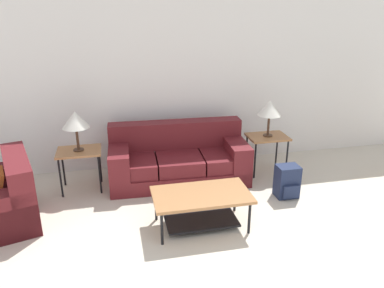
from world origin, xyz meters
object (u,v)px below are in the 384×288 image
side_table_left (79,155)px  table_lamp_right (270,108)px  backpack (287,182)px  coffee_table (201,202)px  side_table_right (267,140)px  couch (178,161)px  table_lamp_left (75,120)px

side_table_left → table_lamp_right: (2.74, 0.00, 0.49)m
backpack → coffee_table: bearing=-160.4°
side_table_right → backpack: size_ratio=1.33×
side_table_right → backpack: bearing=-92.8°
couch → side_table_right: bearing=-1.1°
couch → side_table_right: (1.37, -0.03, 0.23)m
table_lamp_left → backpack: (2.70, -0.81, -0.80)m
side_table_left → side_table_right: 2.74m
side_table_left → table_lamp_right: 2.79m
side_table_right → table_lamp_right: (0.00, 0.00, 0.49)m
side_table_left → side_table_right: (2.74, 0.00, 0.00)m
backpack → couch: bearing=147.8°
couch → side_table_left: bearing=-178.9°
side_table_left → coffee_table: bearing=-42.2°
table_lamp_right → backpack: (-0.04, -0.81, -0.80)m
couch → backpack: 1.57m
side_table_right → backpack: 0.87m
couch → side_table_right: couch is taller
side_table_right → couch: bearing=178.9°
couch → side_table_right: 1.39m
coffee_table → backpack: 1.38m
table_lamp_right → couch: bearing=178.9°
coffee_table → table_lamp_right: size_ratio=2.04×
side_table_right → table_lamp_right: 0.49m
coffee_table → table_lamp_right: bearing=43.6°
side_table_left → side_table_right: size_ratio=1.00×
couch → table_lamp_right: bearing=-1.1°
backpack → side_table_right: bearing=87.2°
table_lamp_left → table_lamp_right: same height
table_lamp_left → table_lamp_right: 2.74m
side_table_left → table_lamp_left: table_lamp_left is taller
coffee_table → table_lamp_left: size_ratio=2.04×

